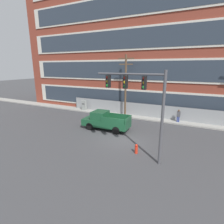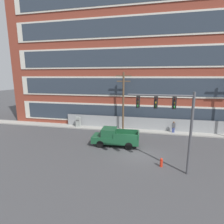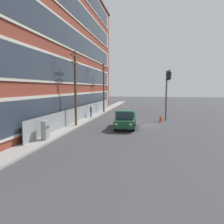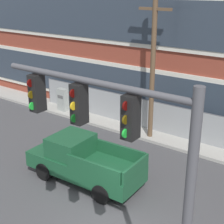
{
  "view_description": "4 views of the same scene",
  "coord_description": "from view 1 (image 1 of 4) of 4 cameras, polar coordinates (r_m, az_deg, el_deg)",
  "views": [
    {
      "loc": [
        5.71,
        -14.11,
        6.69
      ],
      "look_at": [
        -2.34,
        2.39,
        1.88
      ],
      "focal_mm": 28.0,
      "sensor_mm": 36.0,
      "label": 1
    },
    {
      "loc": [
        0.67,
        -16.25,
        7.56
      ],
      "look_at": [
        -3.15,
        1.62,
        3.85
      ],
      "focal_mm": 28.0,
      "sensor_mm": 36.0,
      "label": 2
    },
    {
      "loc": [
        -25.53,
        -0.79,
        4.28
      ],
      "look_at": [
        -3.83,
        3.12,
        1.82
      ],
      "focal_mm": 35.0,
      "sensor_mm": 36.0,
      "label": 3
    },
    {
      "loc": [
        5.93,
        -7.9,
        8.03
      ],
      "look_at": [
        -3.78,
        5.16,
        2.01
      ],
      "focal_mm": 55.0,
      "sensor_mm": 36.0,
      "label": 4
    }
  ],
  "objects": [
    {
      "name": "fire_hydrant",
      "position": [
        14.21,
        7.93,
        -11.83
      ],
      "size": [
        0.24,
        0.24,
        0.78
      ],
      "color": "red",
      "rests_on": "ground"
    },
    {
      "name": "pedestrian_near_cabinet",
      "position": [
        22.47,
        20.87,
        -1.05
      ],
      "size": [
        0.4,
        0.24,
        1.69
      ],
      "color": "navy",
      "rests_on": "ground"
    },
    {
      "name": "chain_link_fence",
      "position": [
        23.13,
        20.67,
        -0.62
      ],
      "size": [
        31.05,
        0.06,
        1.9
      ],
      "color": "gray",
      "rests_on": "ground"
    },
    {
      "name": "sidewalk_building_side",
      "position": [
        23.6,
        10.97,
        -1.87
      ],
      "size": [
        80.0,
        1.84,
        0.16
      ],
      "primitive_type": "cube",
      "color": "#9E9B93",
      "rests_on": "ground"
    },
    {
      "name": "brick_mill_building",
      "position": [
        27.85,
        17.33,
        21.21
      ],
      "size": [
        45.04,
        9.37,
        20.29
      ],
      "color": "brown",
      "rests_on": "ground"
    },
    {
      "name": "pickup_truck_dark_green",
      "position": [
        19.04,
        -2.25,
        -2.93
      ],
      "size": [
        5.28,
        2.23,
        1.96
      ],
      "color": "#194C2D",
      "rests_on": "ground"
    },
    {
      "name": "electrical_cabinet",
      "position": [
        27.13,
        -9.1,
        2.02
      ],
      "size": [
        0.68,
        0.43,
        1.66
      ],
      "color": "#939993",
      "rests_on": "ground"
    },
    {
      "name": "utility_pole_near_corner",
      "position": [
        23.2,
        4.46,
        9.16
      ],
      "size": [
        2.13,
        0.26,
        8.16
      ],
      "color": "brown",
      "rests_on": "ground"
    },
    {
      "name": "ground_plane",
      "position": [
        16.63,
        3.69,
        -9.08
      ],
      "size": [
        160.0,
        160.0,
        0.0
      ],
      "primitive_type": "plane",
      "color": "#424244"
    },
    {
      "name": "traffic_signal_mast",
      "position": [
        12.05,
        9.55,
        4.97
      ],
      "size": [
        4.91,
        0.43,
        6.49
      ],
      "color": "#4C4C51",
      "rests_on": "ground"
    }
  ]
}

